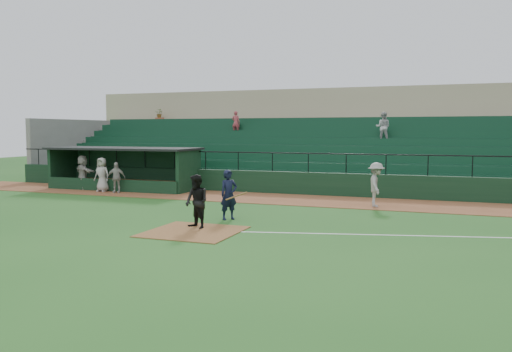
% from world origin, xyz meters
% --- Properties ---
extents(ground, '(90.00, 90.00, 0.00)m').
position_xyz_m(ground, '(0.00, 0.00, 0.00)').
color(ground, '#21531B').
rests_on(ground, ground).
extents(warning_track, '(40.00, 4.00, 0.03)m').
position_xyz_m(warning_track, '(0.00, 8.00, 0.01)').
color(warning_track, brown).
rests_on(warning_track, ground).
extents(home_plate_dirt, '(3.00, 3.00, 0.03)m').
position_xyz_m(home_plate_dirt, '(0.00, -1.00, 0.01)').
color(home_plate_dirt, brown).
rests_on(home_plate_dirt, ground).
extents(foul_line, '(17.49, 4.44, 0.01)m').
position_xyz_m(foul_line, '(8.00, 1.20, 0.01)').
color(foul_line, white).
rests_on(foul_line, ground).
extents(stadium_structure, '(38.00, 13.08, 6.40)m').
position_xyz_m(stadium_structure, '(-0.00, 16.46, 2.30)').
color(stadium_structure, black).
rests_on(stadium_structure, ground).
extents(dugout, '(8.90, 3.20, 2.42)m').
position_xyz_m(dugout, '(-9.75, 9.56, 1.33)').
color(dugout, black).
rests_on(dugout, ground).
extents(batter_at_plate, '(1.19, 0.83, 1.91)m').
position_xyz_m(batter_at_plate, '(0.13, 1.68, 0.96)').
color(batter_at_plate, black).
rests_on(batter_at_plate, ground).
extents(umpire, '(1.14, 1.06, 1.88)m').
position_xyz_m(umpire, '(-0.17, -0.41, 0.94)').
color(umpire, black).
rests_on(umpire, ground).
extents(runner, '(0.96, 1.39, 1.97)m').
position_xyz_m(runner, '(4.97, 6.87, 1.02)').
color(runner, '#9A9490').
rests_on(runner, warning_track).
extents(dugout_player_a, '(1.05, 0.78, 1.66)m').
position_xyz_m(dugout_player_a, '(-8.98, 7.29, 0.86)').
color(dugout_player_a, '#ABA7A0').
rests_on(dugout_player_a, warning_track).
extents(dugout_player_b, '(0.93, 0.61, 1.88)m').
position_xyz_m(dugout_player_b, '(-10.03, 7.46, 0.97)').
color(dugout_player_b, '#ACA7A0').
rests_on(dugout_player_b, warning_track).
extents(dugout_player_c, '(1.90, 1.29, 1.97)m').
position_xyz_m(dugout_player_c, '(-11.69, 7.94, 1.01)').
color(dugout_player_c, '#A9A39E').
rests_on(dugout_player_c, warning_track).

